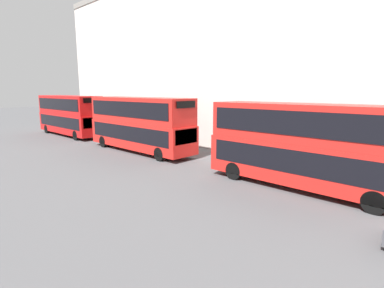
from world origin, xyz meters
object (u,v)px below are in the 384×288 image
(bus_third_in_queue, at_px, (69,114))
(pedestrian, at_px, (113,131))
(bus_leading, at_px, (305,143))
(bus_second_in_queue, at_px, (139,122))

(bus_third_in_queue, xyz_separation_m, pedestrian, (2.50, -4.88, -1.70))
(bus_leading, xyz_separation_m, pedestrian, (2.50, 22.08, -1.66))
(bus_second_in_queue, height_order, pedestrian, bus_second_in_queue)
(bus_leading, height_order, bus_second_in_queue, bus_second_in_queue)
(bus_third_in_queue, height_order, pedestrian, bus_third_in_queue)
(bus_second_in_queue, xyz_separation_m, bus_third_in_queue, (0.00, 13.03, -0.01))
(bus_second_in_queue, distance_m, bus_third_in_queue, 13.03)
(pedestrian, bearing_deg, bus_second_in_queue, -107.03)
(bus_leading, distance_m, bus_third_in_queue, 26.96)
(bus_leading, height_order, bus_third_in_queue, bus_third_in_queue)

